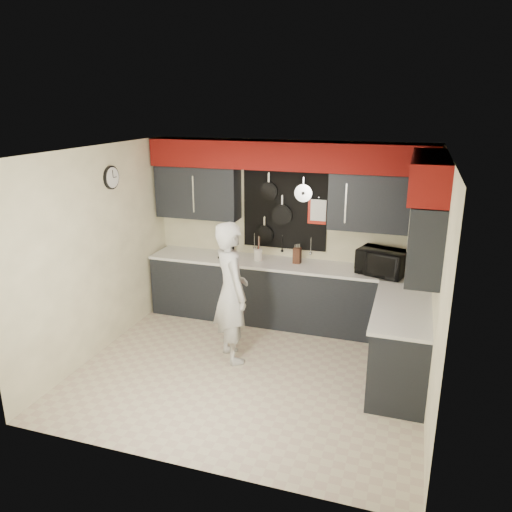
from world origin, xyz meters
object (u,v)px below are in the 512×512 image
(utensil_crock, at_px, (258,255))
(person, at_px, (231,292))
(microwave, at_px, (382,262))
(knife_block, at_px, (297,256))
(coffee_maker, at_px, (227,247))

(utensil_crock, relative_size, person, 0.09)
(microwave, height_order, utensil_crock, microwave)
(knife_block, height_order, person, person)
(microwave, distance_m, coffee_maker, 2.20)
(knife_block, relative_size, person, 0.13)
(knife_block, bearing_deg, coffee_maker, -174.01)
(person, bearing_deg, knife_block, -62.97)
(microwave, distance_m, utensil_crock, 1.74)
(knife_block, relative_size, coffee_maker, 0.72)
(microwave, height_order, coffee_maker, microwave)
(knife_block, distance_m, person, 1.36)
(utensil_crock, bearing_deg, person, -87.77)
(microwave, relative_size, person, 0.34)
(microwave, distance_m, person, 2.04)
(knife_block, xyz_separation_m, coffee_maker, (-1.04, -0.04, 0.05))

